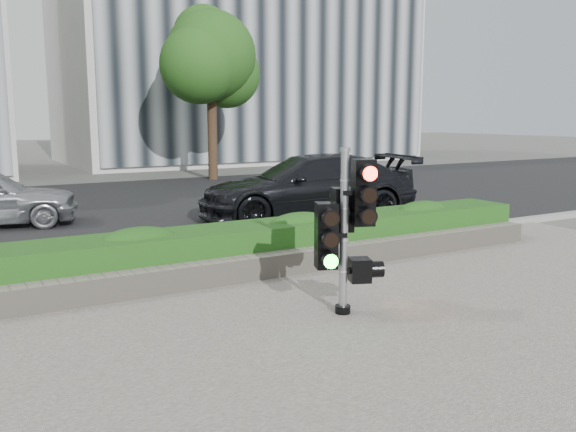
% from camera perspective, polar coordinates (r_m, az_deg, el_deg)
% --- Properties ---
extents(ground, '(120.00, 120.00, 0.00)m').
position_cam_1_polar(ground, '(7.39, 1.38, -9.75)').
color(ground, '#51514C').
rests_on(ground, ground).
extents(sidewalk, '(16.00, 11.00, 0.03)m').
position_cam_1_polar(sidewalk, '(5.57, 15.54, -16.58)').
color(sidewalk, '#9E9389').
rests_on(sidewalk, ground).
extents(road, '(60.00, 13.00, 0.02)m').
position_cam_1_polar(road, '(16.54, -17.04, 0.59)').
color(road, black).
rests_on(road, ground).
extents(curb, '(60.00, 0.25, 0.12)m').
position_cam_1_polar(curb, '(10.09, -8.04, -4.25)').
color(curb, gray).
rests_on(curb, ground).
extents(stone_wall, '(12.00, 0.32, 0.34)m').
position_cam_1_polar(stone_wall, '(8.94, -5.02, -5.05)').
color(stone_wall, gray).
rests_on(stone_wall, sidewalk).
extents(hedge, '(12.00, 1.00, 0.68)m').
position_cam_1_polar(hedge, '(9.48, -6.71, -3.19)').
color(hedge, '#387B26').
rests_on(hedge, sidewalk).
extents(building_right, '(18.00, 10.00, 12.00)m').
position_cam_1_polar(building_right, '(34.43, -4.95, 15.33)').
color(building_right, '#B7B7B2').
rests_on(building_right, ground).
extents(tree_right, '(4.10, 3.58, 6.53)m').
position_cam_1_polar(tree_right, '(23.45, -7.31, 14.36)').
color(tree_right, black).
rests_on(tree_right, ground).
extents(traffic_signal, '(0.75, 0.63, 2.02)m').
position_cam_1_polar(traffic_signal, '(7.35, 5.42, -0.65)').
color(traffic_signal, black).
rests_on(traffic_signal, sidewalk).
extents(car_dark, '(5.44, 2.91, 1.50)m').
position_cam_1_polar(car_dark, '(14.31, 1.88, 2.75)').
color(car_dark, black).
rests_on(car_dark, road).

